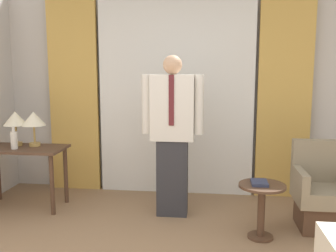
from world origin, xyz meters
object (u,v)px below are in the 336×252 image
at_px(table_lamp_right, 34,120).
at_px(armchair, 322,196).
at_px(bottle_near_edge, 14,140).
at_px(person, 172,130).
at_px(book, 259,183).
at_px(desk, 22,158).
at_px(side_table, 262,202).
at_px(table_lamp_left, 15,120).

bearing_deg(table_lamp_right, armchair, -5.14).
xyz_separation_m(bottle_near_edge, person, (1.82, 0.05, 0.14)).
relative_size(armchair, book, 4.30).
xyz_separation_m(armchair, book, (-0.68, -0.33, 0.22)).
relative_size(desk, bottle_near_edge, 3.90).
relative_size(bottle_near_edge, person, 0.14).
xyz_separation_m(bottle_near_edge, book, (2.72, -0.43, -0.28)).
bearing_deg(table_lamp_right, side_table, -13.58).
bearing_deg(book, bottle_near_edge, 170.95).
bearing_deg(table_lamp_right, book, -13.57).
height_order(bottle_near_edge, book, bottle_near_edge).
bearing_deg(side_table, person, 151.85).
bearing_deg(book, person, 151.49).
bearing_deg(table_lamp_left, bottle_near_edge, -68.50).
height_order(desk, armchair, armchair).
bearing_deg(side_table, table_lamp_left, 167.49).
relative_size(bottle_near_edge, armchair, 0.29).
distance_m(bottle_near_edge, person, 1.83).
distance_m(desk, bottle_near_edge, 0.25).
bearing_deg(table_lamp_right, desk, -139.26).
distance_m(table_lamp_right, side_table, 2.75).
distance_m(table_lamp_right, book, 2.68).
height_order(table_lamp_right, armchair, table_lamp_right).
xyz_separation_m(person, side_table, (0.92, -0.49, -0.60)).
bearing_deg(person, side_table, -28.15).
relative_size(table_lamp_right, person, 0.23).
xyz_separation_m(desk, table_lamp_right, (0.11, 0.10, 0.44)).
height_order(table_lamp_left, bottle_near_edge, table_lamp_left).
distance_m(desk, side_table, 2.76).
bearing_deg(person, desk, 178.90).
distance_m(desk, table_lamp_right, 0.46).
bearing_deg(person, table_lamp_right, 175.44).
distance_m(armchair, side_table, 0.74).
bearing_deg(armchair, desk, 176.71).
bearing_deg(armchair, bottle_near_edge, 178.20).
relative_size(desk, book, 4.83).
bearing_deg(person, armchair, -5.76).
height_order(desk, book, desk).
relative_size(desk, person, 0.56).
relative_size(table_lamp_left, book, 1.98).
distance_m(table_lamp_left, book, 2.90).
height_order(table_lamp_right, person, person).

